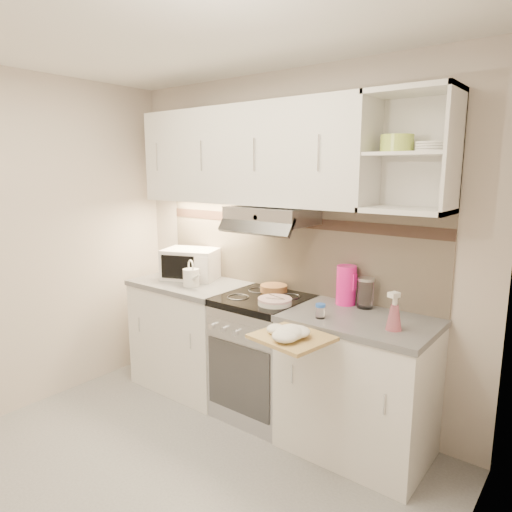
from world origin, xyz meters
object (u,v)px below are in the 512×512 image
at_px(glass_jar, 365,293).
at_px(cutting_board, 292,338).
at_px(spray_bottle, 394,314).
at_px(plate_stack, 275,301).
at_px(watering_can, 191,277).
at_px(pink_pitcher, 346,285).
at_px(microwave, 191,264).
at_px(electric_range, 264,356).

bearing_deg(glass_jar, cutting_board, -100.17).
xyz_separation_m(spray_bottle, cutting_board, (-0.43, -0.40, -0.12)).
relative_size(plate_stack, cutting_board, 0.59).
relative_size(watering_can, pink_pitcher, 0.89).
relative_size(microwave, cutting_board, 1.34).
bearing_deg(electric_range, microwave, 174.04).
distance_m(watering_can, spray_bottle, 1.63).
relative_size(plate_stack, glass_jar, 1.14).
bearing_deg(watering_can, spray_bottle, 24.15).
bearing_deg(pink_pitcher, microwave, -163.52).
relative_size(watering_can, plate_stack, 1.02).
relative_size(pink_pitcher, cutting_board, 0.68).
height_order(watering_can, spray_bottle, spray_bottle).
height_order(plate_stack, glass_jar, glass_jar).
xyz_separation_m(microwave, cutting_board, (1.39, -0.57, -0.15)).
distance_m(glass_jar, cutting_board, 0.71).
bearing_deg(pink_pitcher, glass_jar, 11.85).
xyz_separation_m(microwave, glass_jar, (1.52, 0.11, -0.02)).
bearing_deg(plate_stack, pink_pitcher, 38.60).
distance_m(pink_pitcher, spray_bottle, 0.54).
bearing_deg(spray_bottle, microwave, -163.95).
distance_m(watering_can, pink_pitcher, 1.22).
bearing_deg(plate_stack, electric_range, 149.40).
xyz_separation_m(electric_range, cutting_board, (0.56, -0.48, 0.42)).
bearing_deg(microwave, watering_can, -65.72).
xyz_separation_m(electric_range, glass_jar, (0.69, 0.20, 0.55)).
height_order(pink_pitcher, spray_bottle, pink_pitcher).
distance_m(plate_stack, cutting_board, 0.55).
xyz_separation_m(plate_stack, glass_jar, (0.52, 0.30, 0.08)).
relative_size(electric_range, spray_bottle, 3.74).
distance_m(pink_pitcher, cutting_board, 0.70).
xyz_separation_m(pink_pitcher, spray_bottle, (0.45, -0.29, -0.04)).
distance_m(electric_range, cutting_board, 0.85).
bearing_deg(microwave, electric_range, -27.98).
height_order(watering_can, plate_stack, watering_can).
distance_m(microwave, spray_bottle, 1.83).
distance_m(microwave, watering_can, 0.28).
xyz_separation_m(electric_range, watering_can, (-0.63, -0.10, 0.52)).
bearing_deg(electric_range, glass_jar, 16.24).
bearing_deg(cutting_board, pink_pitcher, 100.38).
bearing_deg(electric_range, watering_can, -170.90).
distance_m(electric_range, spray_bottle, 1.14).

